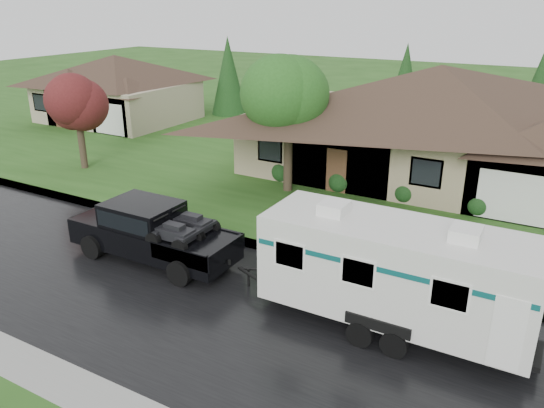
# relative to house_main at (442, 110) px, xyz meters

# --- Properties ---
(ground) EXTENTS (140.00, 140.00, 0.00)m
(ground) POSITION_rel_house_main_xyz_m (-2.29, -13.84, -3.59)
(ground) COLOR #254E18
(ground) RESTS_ON ground
(road) EXTENTS (140.00, 8.00, 0.01)m
(road) POSITION_rel_house_main_xyz_m (-2.29, -15.84, -3.59)
(road) COLOR black
(road) RESTS_ON ground
(curb) EXTENTS (140.00, 0.50, 0.15)m
(curb) POSITION_rel_house_main_xyz_m (-2.29, -11.59, -3.52)
(curb) COLOR gray
(curb) RESTS_ON ground
(lawn) EXTENTS (140.00, 26.00, 0.15)m
(lawn) POSITION_rel_house_main_xyz_m (-2.29, 1.16, -3.52)
(lawn) COLOR #254E18
(lawn) RESTS_ON ground
(house_main) EXTENTS (19.44, 10.80, 6.90)m
(house_main) POSITION_rel_house_main_xyz_m (0.00, 0.00, 0.00)
(house_main) COLOR tan
(house_main) RESTS_ON lawn
(house_far) EXTENTS (10.80, 8.64, 5.80)m
(house_far) POSITION_rel_house_main_xyz_m (-24.07, 2.02, -0.62)
(house_far) COLOR tan
(house_far) RESTS_ON lawn
(tree_left_green) EXTENTS (3.74, 3.74, 6.19)m
(tree_left_green) POSITION_rel_house_main_xyz_m (-5.64, -5.74, 0.85)
(tree_left_green) COLOR #382B1E
(tree_left_green) RESTS_ON lawn
(tree_red) EXTENTS (3.03, 3.03, 5.02)m
(tree_red) POSITION_rel_house_main_xyz_m (-17.00, -7.95, 0.03)
(tree_red) COLOR #382B1E
(tree_red) RESTS_ON lawn
(shrub_row) EXTENTS (13.60, 1.00, 1.00)m
(shrub_row) POSITION_rel_house_main_xyz_m (-0.29, -4.54, -2.94)
(shrub_row) COLOR #143814
(shrub_row) RESTS_ON lawn
(pickup_truck) EXTENTS (6.25, 2.38, 2.08)m
(pickup_truck) POSITION_rel_house_main_xyz_m (-6.65, -14.24, -2.47)
(pickup_truck) COLOR black
(pickup_truck) RESTS_ON ground
(travel_trailer) EXTENTS (7.71, 2.71, 3.46)m
(travel_trailer) POSITION_rel_house_main_xyz_m (2.17, -14.24, -1.76)
(travel_trailer) COLOR silver
(travel_trailer) RESTS_ON ground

